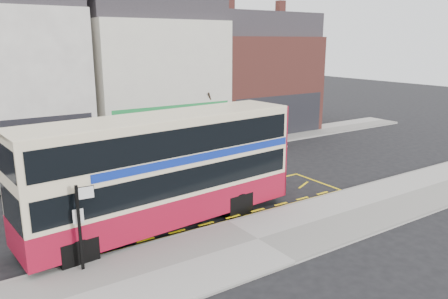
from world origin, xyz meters
TOP-DOWN VIEW (x-y plane):
  - ground at (0.00, 0.00)m, footprint 120.00×120.00m
  - pavement at (0.00, -2.30)m, footprint 40.00×4.00m
  - kerb at (0.00, -0.38)m, footprint 40.00×0.15m
  - far_pavement at (0.00, 11.00)m, footprint 50.00×3.00m
  - road_markings at (0.00, 1.60)m, footprint 14.00×3.40m
  - terrace_left at (-5.50, 14.99)m, footprint 8.00×8.01m
  - terrace_green_shop at (3.50, 14.99)m, footprint 9.00×8.01m
  - terrace_right at (12.50, 14.99)m, footprint 9.00×8.01m
  - double_decker_bus at (-2.09, 1.00)m, footprint 11.38×3.59m
  - bus_stop_post at (-5.94, -0.93)m, footprint 0.69×0.15m
  - car_grey at (1.81, 8.90)m, footprint 4.28×1.89m
  - car_white at (8.69, 8.65)m, footprint 4.23×1.80m
  - street_tree_right at (6.24, 11.70)m, footprint 2.28×2.28m

SIDE VIEW (x-z plane):
  - ground at x=0.00m, z-range 0.00..0.00m
  - road_markings at x=0.00m, z-range 0.00..0.01m
  - pavement at x=0.00m, z-range 0.00..0.15m
  - kerb at x=0.00m, z-range 0.00..0.15m
  - far_pavement at x=0.00m, z-range 0.00..0.15m
  - car_white at x=8.69m, z-range 0.00..1.22m
  - car_grey at x=1.81m, z-range 0.00..1.37m
  - bus_stop_post at x=-5.94m, z-range 0.44..3.25m
  - double_decker_bus at x=-2.09m, z-range 0.12..4.59m
  - street_tree_right at x=6.24m, z-range 0.89..5.81m
  - terrace_right at x=12.50m, z-range -0.58..9.72m
  - terrace_green_shop at x=3.50m, z-range -0.58..10.72m
  - terrace_left at x=-5.50m, z-range -0.58..11.22m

